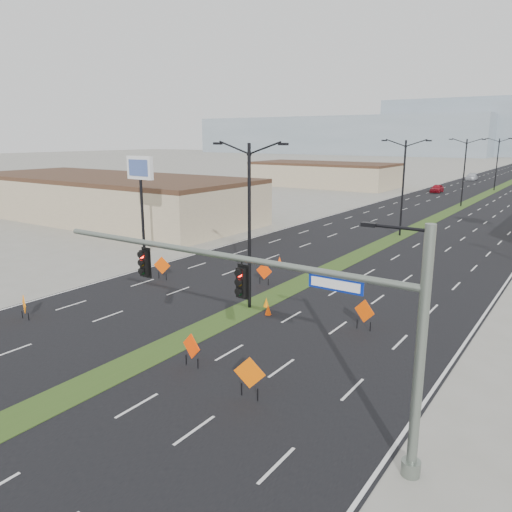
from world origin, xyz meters
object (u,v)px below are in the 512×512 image
Objects in this scene: cone_1 at (266,303)px; cone_3 at (280,260)px; construction_sign_2 at (264,272)px; streetlight_2 at (464,170)px; streetlight_3 at (497,163)px; construction_sign_3 at (191,347)px; construction_sign_5 at (364,312)px; construction_sign_4 at (250,374)px; streetlight_1 at (403,185)px; streetlight_0 at (249,222)px; signal_mast at (286,303)px; car_far at (472,177)px; pole_sign_west at (140,176)px; cone_2 at (336,284)px; construction_sign_1 at (162,266)px; car_left at (437,188)px; construction_sign_0 at (24,305)px; cone_0 at (268,310)px.

cone_3 is (-5.21, 10.01, -0.03)m from cone_1.
streetlight_2 is at bearing 81.03° from construction_sign_2.
streetlight_3 reaches higher than construction_sign_3.
construction_sign_5 reaches higher than construction_sign_2.
streetlight_1 is at bearing 84.74° from construction_sign_4.
streetlight_0 is 9.63m from construction_sign_3.
construction_sign_5 is (9.26, -4.10, 0.07)m from construction_sign_2.
signal_mast is 1.63× the size of streetlight_0.
construction_sign_3 is (-6.07, 1.83, -3.83)m from signal_mast.
construction_sign_3 reaches higher than car_far.
cone_3 is (-4.40, 10.65, -5.13)m from streetlight_0.
construction_sign_4 is 0.21× the size of pole_sign_west.
cone_2 reaches higher than cone_1.
cone_1 is (-6.45, 0.09, -0.72)m from construction_sign_5.
construction_sign_4 is (8.32, -13.65, 0.10)m from construction_sign_2.
signal_mast is at bearing -49.46° from streetlight_0.
streetlight_3 is at bearing 103.13° from construction_sign_3.
streetlight_1 is 36.53m from construction_sign_3.
construction_sign_1 is 16.23m from construction_sign_5.
streetlight_3 is 77.46m from cone_2.
car_left is at bearing 115.11° from streetlight_2.
construction_sign_2 is 2.85× the size of cone_3.
construction_sign_1 is 12.78m from cone_2.
cone_3 is 0.07× the size of pole_sign_west.
pole_sign_west reaches higher than construction_sign_5.
cone_2 is at bearing -28.88° from cone_3.
cone_0 is (11.24, 8.59, -0.54)m from construction_sign_0.
pole_sign_west reaches higher than construction_sign_4.
pole_sign_west is at bearing 171.52° from construction_sign_2.
cone_1 is at bearing -83.82° from car_left.
construction_sign_5 reaches higher than cone_3.
cone_2 is at bearing 75.47° from construction_sign_0.
cone_3 is at bearing 45.00° from construction_sign_1.
construction_sign_3 is at bearing -35.06° from pole_sign_west.
construction_sign_1 is at bearing -93.77° from car_far.
construction_sign_0 reaches higher than cone_2.
cone_1 is (-0.82, 1.05, -0.01)m from cone_0.
construction_sign_5 is at bearing -40.88° from cone_3.
streetlight_3 is at bearing 49.86° from car_left.
construction_sign_4 is 22.40m from cone_3.
car_far reaches higher than cone_2.
construction_sign_2 is (6.33, -69.13, 0.20)m from car_left.
streetlight_0 reaches higher than cone_1.
car_far is (-8.86, 106.65, -4.60)m from streetlight_0.
streetlight_3 is 84.58m from cone_0.
construction_sign_1 is (-8.94, -54.53, -4.38)m from streetlight_2.
construction_sign_2 reaches higher than car_left.
pole_sign_west is at bearing 160.97° from streetlight_0.
streetlight_1 is 5.53× the size of construction_sign_4.
car_far is 101.97m from pole_sign_west.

